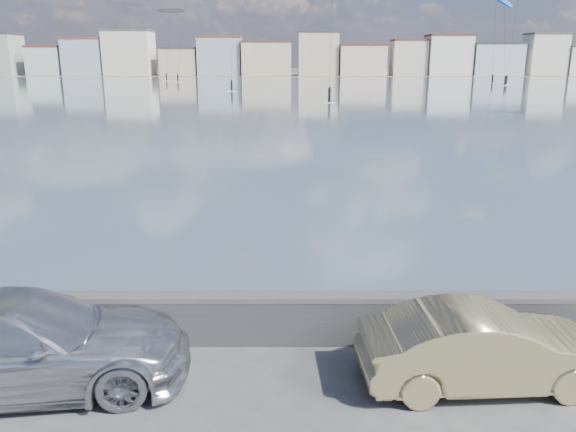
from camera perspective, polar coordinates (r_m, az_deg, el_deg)
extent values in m
plane|color=#333335|center=(8.95, -6.87, -20.92)|extent=(700.00, 700.00, 0.00)
cube|color=#394F54|center=(98.78, -0.60, 12.56)|extent=(500.00, 177.00, 0.00)
cube|color=#4C473D|center=(207.20, -0.29, 14.18)|extent=(500.00, 60.00, 0.00)
cube|color=#28282B|center=(11.02, -5.30, -10.65)|extent=(400.00, 0.35, 0.90)
cylinder|color=#28282B|center=(10.83, -5.36, -8.51)|extent=(400.00, 0.36, 0.36)
cube|color=#B7C6BC|center=(209.05, -23.25, 14.21)|extent=(11.00, 10.00, 9.00)
cube|color=#562D23|center=(209.09, -23.40, 15.51)|extent=(11.22, 10.20, 0.60)
cube|color=#9EA8B7|center=(204.43, -19.83, 14.88)|extent=(13.00, 11.00, 11.50)
cube|color=brown|center=(204.53, -19.99, 16.57)|extent=(13.26, 11.22, 0.60)
cube|color=beige|center=(200.15, -15.80, 15.57)|extent=(15.00, 12.00, 14.00)
cube|color=#4C423D|center=(200.34, -15.96, 17.65)|extent=(15.30, 12.24, 0.60)
cube|color=#CCB293|center=(196.46, -10.94, 15.06)|extent=(12.00, 10.00, 8.50)
cube|color=#383330|center=(196.49, -11.01, 16.39)|extent=(12.24, 10.20, 0.60)
cube|color=#9EA8B7|center=(194.44, -6.91, 15.74)|extent=(14.00, 11.00, 12.00)
cube|color=brown|center=(194.57, -6.97, 17.60)|extent=(14.28, 11.22, 0.60)
cube|color=beige|center=(193.26, -2.16, 15.62)|extent=(16.00, 13.00, 10.50)
cube|color=#562D23|center=(193.34, -2.17, 17.26)|extent=(16.32, 13.26, 0.60)
cube|color=beige|center=(193.40, 3.08, 16.05)|extent=(13.00, 10.00, 13.50)
cube|color=#383330|center=(193.58, 3.11, 18.14)|extent=(13.26, 10.20, 0.60)
cube|color=beige|center=(194.68, 7.50, 15.35)|extent=(15.00, 12.00, 9.50)
cube|color=#562D23|center=(194.73, 7.55, 16.84)|extent=(15.30, 12.24, 0.60)
cube|color=beige|center=(197.23, 12.14, 15.37)|extent=(11.00, 9.00, 11.00)
cube|color=#562D23|center=(197.32, 12.24, 17.05)|extent=(11.22, 9.18, 0.60)
cube|color=white|center=(200.28, 15.93, 15.34)|extent=(14.00, 11.00, 12.50)
cube|color=#562D23|center=(200.41, 16.07, 17.21)|extent=(14.28, 11.22, 0.60)
cube|color=#B2B7C6|center=(204.92, 20.21, 14.64)|extent=(16.00, 12.00, 10.00)
cube|color=#2D2D33|center=(204.98, 20.35, 16.11)|extent=(16.32, 12.24, 0.60)
cube|color=beige|center=(211.02, 24.60, 14.61)|extent=(12.00, 10.00, 13.00)
cube|color=#4C423D|center=(211.16, 24.81, 16.44)|extent=(12.24, 10.20, 0.60)
imported|color=#A9AAAF|center=(10.48, -25.68, -11.52)|extent=(5.83, 3.05, 1.61)
imported|color=tan|center=(10.14, 19.31, -12.52)|extent=(4.21, 1.69, 1.36)
cube|color=white|center=(72.29, 4.21, 11.43)|extent=(1.40, 0.42, 0.08)
cylinder|color=black|center=(72.23, 4.23, 12.14)|extent=(0.36, 0.36, 1.70)
sphere|color=black|center=(72.18, 4.24, 12.85)|extent=(0.28, 0.28, 0.28)
cylinder|color=black|center=(78.31, 4.43, 20.48)|extent=(0.94, 11.85, 21.37)
cube|color=white|center=(98.70, -5.74, 12.51)|extent=(1.40, 0.42, 0.08)
cylinder|color=black|center=(98.66, -5.76, 13.03)|extent=(0.36, 0.36, 1.70)
sphere|color=black|center=(98.62, -5.77, 13.56)|extent=(0.28, 0.28, 0.28)
cube|color=white|center=(140.03, -11.12, 13.21)|extent=(1.40, 0.42, 0.08)
cylinder|color=black|center=(140.00, -11.13, 13.58)|extent=(0.36, 0.36, 1.70)
sphere|color=black|center=(139.98, -11.15, 13.94)|extent=(0.28, 0.28, 0.28)
cylinder|color=black|center=(143.54, -10.53, 19.15)|extent=(3.02, 7.30, 26.82)
cube|color=white|center=(133.33, 21.28, 12.35)|extent=(1.40, 0.42, 0.08)
cylinder|color=black|center=(133.30, 21.32, 12.74)|extent=(0.36, 0.36, 1.70)
sphere|color=black|center=(133.27, 21.36, 13.12)|extent=(0.28, 0.28, 0.28)
cylinder|color=black|center=(137.78, 21.93, 17.06)|extent=(3.91, 8.03, 19.96)
ellipsoid|color=black|center=(161.19, -11.76, 19.76)|extent=(7.58, 6.65, 1.87)
cube|color=white|center=(148.18, -12.23, 13.27)|extent=(1.40, 0.42, 0.08)
cylinder|color=black|center=(148.15, -12.25, 13.62)|extent=(0.36, 0.36, 1.70)
sphere|color=black|center=(148.13, -12.27, 13.96)|extent=(0.28, 0.28, 0.28)
cylinder|color=black|center=(154.45, -12.00, 16.88)|extent=(0.41, 12.83, 16.46)
ellipsoid|color=blue|center=(138.07, 21.10, 19.60)|extent=(4.28, 10.64, 4.60)
cube|color=white|center=(128.06, 21.16, 12.27)|extent=(1.40, 0.42, 0.08)
cylinder|color=black|center=(128.03, 21.20, 12.67)|extent=(0.36, 0.36, 1.70)
sphere|color=black|center=(128.00, 21.24, 13.07)|extent=(0.28, 0.28, 0.28)
cylinder|color=black|center=(132.81, 21.16, 16.34)|extent=(1.69, 9.65, 15.90)
cube|color=white|center=(140.48, 20.02, 12.59)|extent=(1.40, 0.42, 0.08)
cylinder|color=black|center=(140.45, 20.05, 12.95)|extent=(0.36, 0.36, 1.70)
sphere|color=black|center=(140.42, 20.09, 13.32)|extent=(0.28, 0.28, 0.28)
cylinder|color=black|center=(147.67, 20.36, 19.67)|extent=(2.91, 13.31, 33.48)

